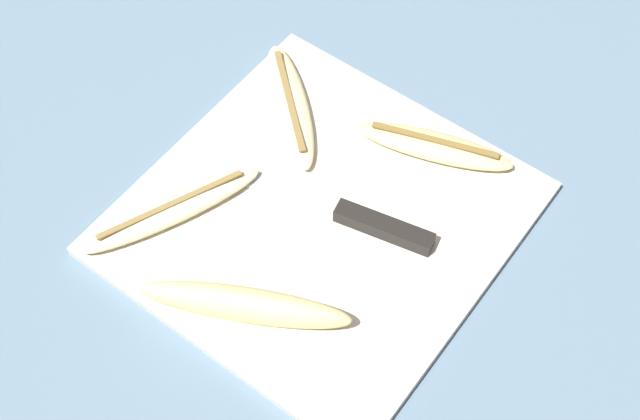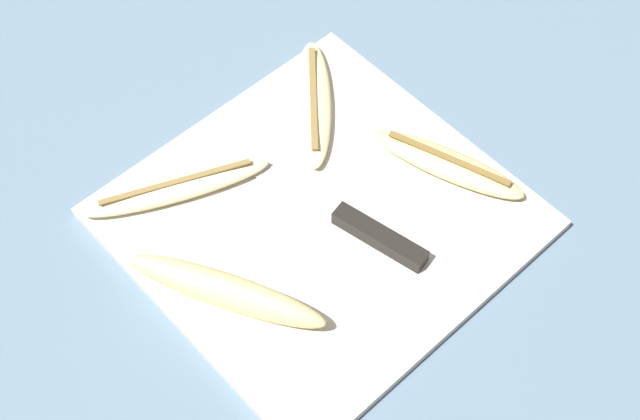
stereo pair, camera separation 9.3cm
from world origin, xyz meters
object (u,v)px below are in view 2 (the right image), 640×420
banana_soft_right (313,102)px  banana_golden_short (225,291)px  knife (363,228)px  banana_cream_curved (177,188)px  banana_spotted_left (448,164)px

banana_soft_right → banana_golden_short: bearing=-151.6°
knife → banana_soft_right: banana_soft_right is taller
knife → banana_golden_short: 0.16m
banana_soft_right → banana_golden_short: 0.26m
banana_cream_curved → banana_spotted_left: 0.29m
knife → banana_cream_curved: 0.20m
banana_cream_curved → banana_spotted_left: (0.24, -0.17, 0.00)m
banana_cream_curved → banana_soft_right: size_ratio=1.21×
banana_soft_right → banana_spotted_left: banana_spotted_left is taller
banana_cream_curved → banana_soft_right: banana_cream_curved is taller
banana_cream_curved → banana_golden_short: size_ratio=1.00×
knife → banana_golden_short: (-0.15, 0.03, 0.01)m
banana_cream_curved → banana_spotted_left: same height
knife → banana_golden_short: banana_golden_short is taller
banana_spotted_left → banana_golden_short: bearing=172.0°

